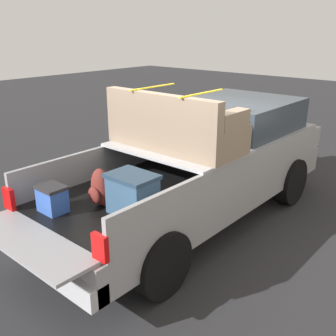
# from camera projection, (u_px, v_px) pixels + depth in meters

# --- Properties ---
(ground_plane) EXTENTS (40.00, 40.00, 0.00)m
(ground_plane) POSITION_uv_depth(u_px,v_px,m) (192.00, 221.00, 6.59)
(ground_plane) COLOR #262628
(pickup_truck) EXTENTS (6.05, 2.06, 2.23)m
(pickup_truck) POSITION_uv_depth(u_px,v_px,m) (207.00, 161.00, 6.52)
(pickup_truck) COLOR gray
(pickup_truck) RESTS_ON ground_plane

